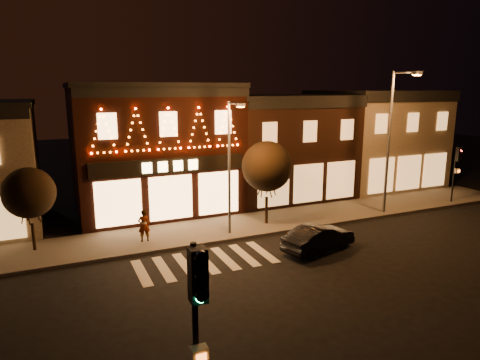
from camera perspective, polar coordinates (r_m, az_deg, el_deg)
ground at (r=17.10m, az=0.03°, el=-15.66°), size 120.00×120.00×0.00m
sidewalk_far at (r=24.59m, az=-3.36°, el=-6.60°), size 44.00×4.00×0.15m
building_pulp at (r=28.71m, az=-11.48°, el=4.29°), size 10.20×8.34×8.30m
building_right_a at (r=32.19m, az=5.31°, el=4.60°), size 9.20×8.28×7.50m
building_right_b at (r=37.39m, az=17.48°, el=5.38°), size 9.20×8.28×7.80m
traffic_signal_near at (r=8.94m, az=-5.71°, el=-17.35°), size 0.34×0.50×4.89m
traffic_signal_far at (r=33.08m, az=27.05°, el=2.05°), size 0.35×0.45×3.89m
streetlamp_mid at (r=22.56m, az=-1.24°, el=2.92°), size 0.45×1.63×7.17m
streetlamp_right at (r=28.03m, az=19.73°, el=6.07°), size 0.56×2.02×8.85m
tree_left at (r=22.92m, az=-26.39°, el=-1.57°), size 2.47×2.47×4.14m
tree_right at (r=24.61m, az=3.63°, el=1.83°), size 2.92×2.92×4.89m
dark_sedan at (r=21.83m, az=10.48°, el=-7.63°), size 4.26×2.35×1.33m
pedestrian at (r=22.81m, az=-12.71°, el=-5.96°), size 0.63×0.42×1.70m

